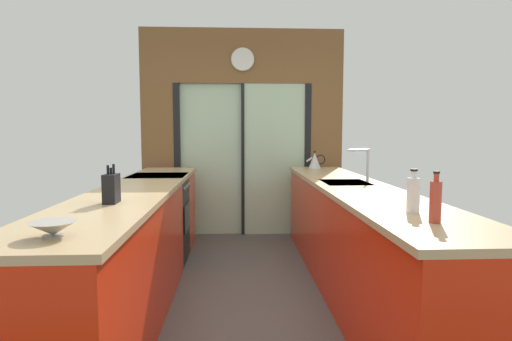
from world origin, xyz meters
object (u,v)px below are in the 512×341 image
object	(u,v)px
oven_range	(159,219)
knife_block	(111,188)
soap_bottle_far	(413,194)
kettle	(315,160)
mixing_bowl	(53,229)
soap_bottle_near	(435,201)

from	to	relation	value
oven_range	knife_block	xyz separation A→B (m)	(0.02, -1.71, 0.56)
knife_block	soap_bottle_far	size ratio (longest dim) A/B	1.01
oven_range	kettle	size ratio (longest dim) A/B	3.81
oven_range	soap_bottle_far	bearing A→B (deg)	-49.77
mixing_bowl	soap_bottle_near	bearing A→B (deg)	6.11
knife_block	oven_range	bearing A→B (deg)	90.62
mixing_bowl	kettle	bearing A→B (deg)	61.93
mixing_bowl	soap_bottle_far	world-z (taller)	soap_bottle_far
knife_block	kettle	distance (m)	3.05
soap_bottle_near	soap_bottle_far	world-z (taller)	soap_bottle_near
oven_range	knife_block	world-z (taller)	knife_block
mixing_bowl	soap_bottle_far	distance (m)	1.84
knife_block	soap_bottle_far	distance (m)	1.83
soap_bottle_near	soap_bottle_far	size ratio (longest dim) A/B	1.05
soap_bottle_near	knife_block	bearing A→B (deg)	159.33
oven_range	mixing_bowl	size ratio (longest dim) A/B	4.62
kettle	soap_bottle_near	distance (m)	3.15
oven_range	mixing_bowl	xyz separation A→B (m)	(0.02, -2.58, 0.50)
mixing_bowl	knife_block	bearing A→B (deg)	90.00
oven_range	soap_bottle_far	world-z (taller)	soap_bottle_far
oven_range	soap_bottle_near	world-z (taller)	soap_bottle_near
oven_range	knife_block	size ratio (longest dim) A/B	3.69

